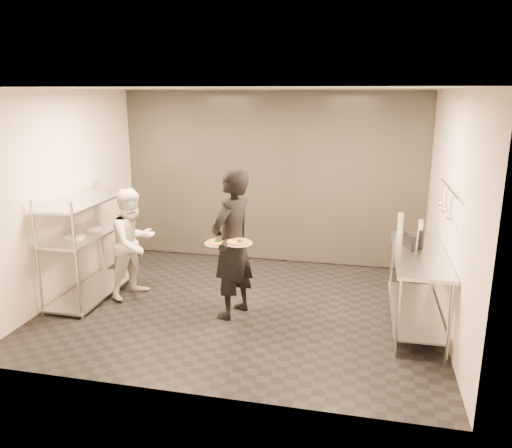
% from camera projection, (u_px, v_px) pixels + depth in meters
% --- Properties ---
extents(room_shell, '(5.00, 4.00, 2.80)m').
position_uv_depth(room_shell, '(261.00, 187.00, 7.34)').
color(room_shell, black).
rests_on(room_shell, ground).
extents(pass_rack, '(0.60, 1.60, 1.50)m').
position_uv_depth(pass_rack, '(90.00, 241.00, 6.85)').
color(pass_rack, '#B6B9BE').
rests_on(pass_rack, ground).
extents(prep_counter, '(0.60, 1.80, 0.92)m').
position_uv_depth(prep_counter, '(418.00, 276.00, 5.98)').
color(prep_counter, '#B6B9BE').
rests_on(prep_counter, ground).
extents(utensil_rail, '(0.07, 1.20, 0.31)m').
position_uv_depth(utensil_rail, '(447.00, 202.00, 5.69)').
color(utensil_rail, '#B6B9BE').
rests_on(utensil_rail, room_shell).
extents(waiter, '(0.67, 0.81, 1.90)m').
position_uv_depth(waiter, '(232.00, 244.00, 6.14)').
color(waiter, black).
rests_on(waiter, ground).
extents(chef, '(0.80, 0.89, 1.51)m').
position_uv_depth(chef, '(133.00, 243.00, 6.82)').
color(chef, silver).
rests_on(chef, ground).
extents(pizza_plate_near, '(0.33, 0.33, 0.05)m').
position_uv_depth(pizza_plate_near, '(218.00, 242.00, 6.00)').
color(pizza_plate_near, silver).
rests_on(pizza_plate_near, waiter).
extents(pizza_plate_far, '(0.33, 0.33, 0.05)m').
position_uv_depth(pizza_plate_far, '(238.00, 242.00, 5.93)').
color(pizza_plate_far, silver).
rests_on(pizza_plate_far, waiter).
extents(salad_plate, '(0.27, 0.27, 0.07)m').
position_uv_depth(salad_plate, '(231.00, 205.00, 6.38)').
color(salad_plate, silver).
rests_on(salad_plate, waiter).
extents(pos_monitor, '(0.13, 0.26, 0.19)m').
position_uv_depth(pos_monitor, '(409.00, 241.00, 6.02)').
color(pos_monitor, black).
rests_on(pos_monitor, prep_counter).
extents(bottle_green, '(0.08, 0.08, 0.27)m').
position_uv_depth(bottle_green, '(400.00, 223.00, 6.66)').
color(bottle_green, gray).
rests_on(bottle_green, prep_counter).
extents(bottle_clear, '(0.06, 0.06, 0.21)m').
position_uv_depth(bottle_clear, '(421.00, 228.00, 6.56)').
color(bottle_clear, gray).
rests_on(bottle_clear, prep_counter).
extents(bottle_dark, '(0.07, 0.07, 0.22)m').
position_uv_depth(bottle_dark, '(421.00, 240.00, 6.01)').
color(bottle_dark, black).
rests_on(bottle_dark, prep_counter).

